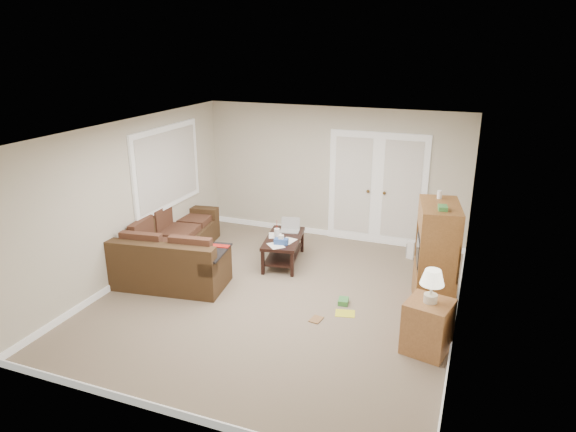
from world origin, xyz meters
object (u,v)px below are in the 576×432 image
at_px(sectional_sofa, 173,250).
at_px(tv_armoire, 436,256).
at_px(coffee_table, 284,248).
at_px(side_cabinet, 428,322).

xyz_separation_m(sectional_sofa, tv_armoire, (4.18, 0.23, 0.46)).
height_order(coffee_table, tv_armoire, tv_armoire).
relative_size(sectional_sofa, coffee_table, 2.19).
height_order(sectional_sofa, side_cabinet, side_cabinet).
relative_size(tv_armoire, side_cabinet, 1.51).
bearing_deg(tv_armoire, side_cabinet, -96.87).
relative_size(coffee_table, side_cabinet, 1.12).
bearing_deg(side_cabinet, sectional_sofa, 179.85).
bearing_deg(tv_armoire, sectional_sofa, 173.05).
distance_m(coffee_table, side_cabinet, 3.20).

